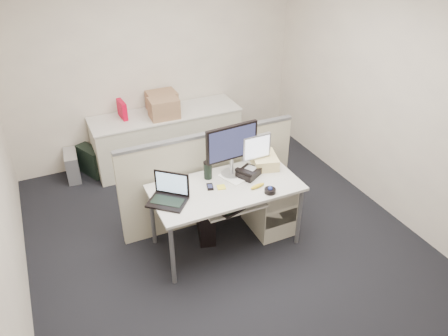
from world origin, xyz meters
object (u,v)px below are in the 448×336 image
monitor_main (232,151)px  laptop (167,191)px  desk_phone (249,173)px  desk (226,192)px

monitor_main → laptop: monitor_main is taller
laptop → desk_phone: (0.92, 0.10, -0.10)m
laptop → desk_phone: laptop is taller
monitor_main → desk_phone: bearing=-37.7°
monitor_main → desk_phone: (0.15, -0.10, -0.25)m
desk_phone → laptop: bearing=156.1°
desk → laptop: 0.65m
monitor_main → desk_phone: 0.31m
desk → laptop: (-0.62, -0.02, 0.20)m
desk → laptop: laptop is taller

